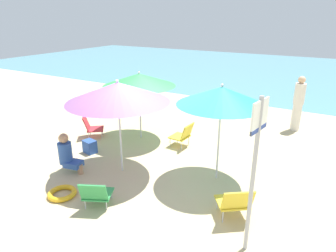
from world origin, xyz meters
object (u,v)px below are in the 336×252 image
beach_chair_c (96,194)px  warning_sign (255,157)px  person_a (67,154)px  beach_bag (90,147)px  umbrella_teal (222,96)px  beach_chair_a (183,134)px  person_b (298,103)px  beach_chair_b (91,126)px  beach_chair_d (235,202)px  umbrella_green (139,80)px  swim_ring (62,193)px  umbrella_purple (118,92)px

beach_chair_c → warning_sign: bearing=-108.4°
person_a → beach_bag: person_a is taller
umbrella_teal → beach_chair_a: (-1.36, 1.06, -1.45)m
person_b → beach_chair_a: bearing=90.5°
beach_chair_b → beach_bag: size_ratio=2.16×
beach_chair_d → person_b: bearing=-39.3°
umbrella_green → beach_bag: umbrella_green is taller
beach_chair_a → swim_ring: (-0.96, -3.18, -0.30)m
umbrella_green → person_a: (-0.24, -2.43, -1.21)m
beach_chair_a → warning_sign: (2.49, -2.78, 1.16)m
beach_chair_c → person_b: (2.46, 5.92, 0.55)m
beach_chair_a → beach_chair_c: beach_chair_a is taller
beach_chair_b → warning_sign: bearing=-61.6°
person_a → swim_ring: 1.03m
beach_chair_a → umbrella_green: bearing=3.9°
beach_chair_b → beach_chair_d: (4.67, -1.50, 0.01)m
warning_sign → beach_bag: warning_sign is taller
umbrella_teal → beach_chair_b: size_ratio=2.93×
person_b → beach_bag: size_ratio=5.04×
umbrella_teal → beach_chair_c: umbrella_teal is taller
beach_bag → beach_chair_d: bearing=-10.2°
person_a → swim_ring: size_ratio=1.64×
umbrella_purple → person_b: umbrella_purple is taller
umbrella_purple → umbrella_teal: bearing=21.1°
beach_chair_d → beach_bag: size_ratio=2.34×
person_a → umbrella_purple: bearing=21.7°
beach_chair_b → swim_ring: beach_chair_b is taller
beach_chair_d → beach_chair_a: bearing=7.2°
beach_chair_b → person_a: size_ratio=0.78×
beach_chair_d → swim_ring: (-3.07, -0.99, -0.29)m
umbrella_teal → beach_chair_b: (-3.92, 0.37, -1.48)m
beach_chair_d → swim_ring: beach_chair_d is taller
umbrella_teal → beach_chair_d: (0.76, -1.14, -1.46)m
warning_sign → beach_bag: 4.75m
umbrella_green → beach_chair_d: 4.28m
beach_chair_b → person_a: bearing=-99.6°
beach_chair_d → beach_chair_b: bearing=35.4°
beach_chair_c → swim_ring: bearing=69.1°
beach_chair_a → beach_chair_c: size_ratio=0.95×
person_b → umbrella_teal: bearing=116.1°
beach_chair_d → swim_ring: bearing=71.1°
umbrella_green → person_a: 2.73m
beach_chair_c → umbrella_purple: bearing=-6.3°
umbrella_purple → beach_bag: size_ratio=6.62×
person_a → beach_bag: 1.04m
umbrella_purple → warning_sign: size_ratio=0.92×
beach_chair_c → beach_bag: 2.39m
umbrella_green → umbrella_teal: 2.89m
beach_chair_c → warning_sign: 2.92m
beach_bag → umbrella_teal: bearing=7.5°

